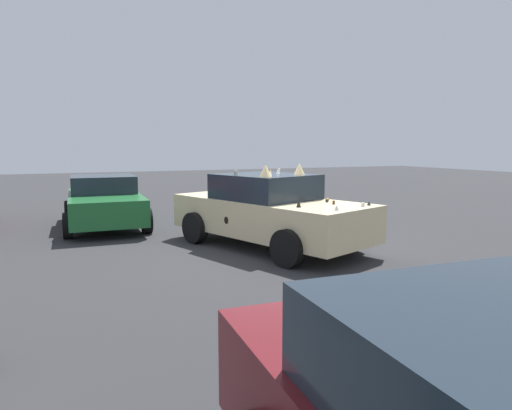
% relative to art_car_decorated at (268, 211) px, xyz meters
% --- Properties ---
extents(ground_plane, '(60.00, 60.00, 0.00)m').
position_rel_art_car_decorated_xyz_m(ground_plane, '(-0.02, -0.01, -0.76)').
color(ground_plane, '#2D2D30').
extents(art_car_decorated, '(4.76, 3.16, 1.75)m').
position_rel_art_car_decorated_xyz_m(art_car_decorated, '(0.00, 0.00, 0.00)').
color(art_car_decorated, beige).
rests_on(art_car_decorated, ground).
extents(parked_sedan_far_right, '(4.01, 2.09, 1.33)m').
position_rel_art_car_decorated_xyz_m(parked_sedan_far_right, '(3.86, 2.90, -0.10)').
color(parked_sedan_far_right, '#1E602D').
rests_on(parked_sedan_far_right, ground).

